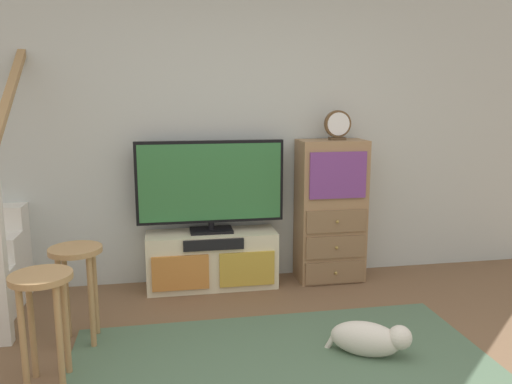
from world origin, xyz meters
TOP-DOWN VIEW (x-y plane):
  - back_wall at (0.00, 2.46)m, footprint 6.40×0.12m
  - area_rug at (0.00, 0.60)m, footprint 2.60×1.80m
  - media_console at (-0.30, 2.19)m, footprint 1.10×0.38m
  - television at (-0.30, 2.22)m, footprint 1.24×0.22m
  - side_cabinet at (0.76, 2.20)m, footprint 0.58×0.38m
  - desk_clock at (0.79, 2.19)m, footprint 0.23×0.08m
  - bar_stool_near at (-1.36, 0.84)m, footprint 0.34×0.34m
  - bar_stool_far at (-1.26, 1.34)m, footprint 0.34×0.34m
  - dog at (0.57, 0.82)m, footprint 0.50×0.39m

SIDE VIEW (x-z plane):
  - area_rug at x=0.00m, z-range 0.00..0.01m
  - dog at x=0.57m, z-range 0.00..0.23m
  - media_console at x=-0.30m, z-range 0.00..0.48m
  - bar_stool_far at x=-1.26m, z-range 0.17..0.83m
  - bar_stool_near at x=-1.36m, z-range 0.17..0.83m
  - side_cabinet at x=0.76m, z-range 0.00..1.25m
  - television at x=-0.30m, z-range 0.51..1.29m
  - back_wall at x=0.00m, z-range 0.00..2.70m
  - desk_clock at x=0.79m, z-range 1.25..1.50m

